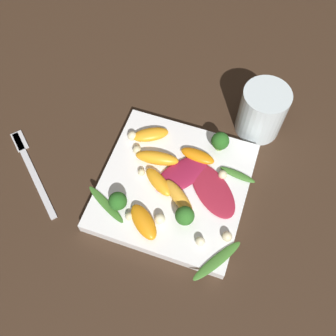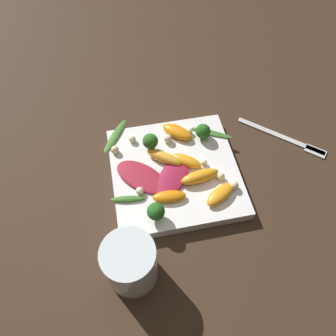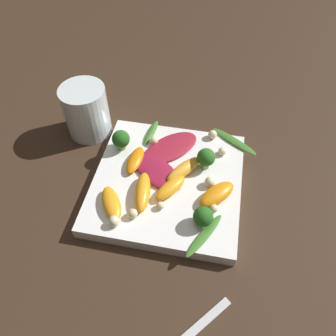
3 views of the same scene
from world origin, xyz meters
name	(u,v)px [view 1 (image 1 of 3)]	position (x,y,z in m)	size (l,w,h in m)	color
ground_plane	(173,189)	(0.00, 0.00, 0.00)	(2.40, 2.40, 0.00)	#382619
plate	(174,187)	(0.00, 0.00, 0.01)	(0.24, 0.24, 0.02)	white
drinking_glass	(262,111)	(0.18, -0.11, 0.05)	(0.08, 0.08, 0.10)	silver
fork	(29,164)	(-0.04, 0.26, 0.00)	(0.14, 0.16, 0.01)	silver
radicchio_leaf_0	(213,191)	(0.01, -0.07, 0.03)	(0.12, 0.12, 0.01)	maroon
radicchio_leaf_1	(182,174)	(0.02, -0.01, 0.03)	(0.11, 0.10, 0.01)	maroon
orange_segment_0	(157,158)	(0.03, 0.04, 0.03)	(0.04, 0.08, 0.02)	orange
orange_segment_1	(158,182)	(-0.01, 0.02, 0.03)	(0.05, 0.07, 0.02)	orange
orange_segment_2	(150,135)	(0.08, 0.07, 0.03)	(0.06, 0.07, 0.02)	orange
orange_segment_3	(179,197)	(-0.02, -0.02, 0.03)	(0.06, 0.07, 0.02)	#FCAD33
orange_segment_4	(198,156)	(0.06, -0.02, 0.03)	(0.03, 0.06, 0.01)	orange
orange_segment_5	(144,222)	(-0.08, 0.02, 0.03)	(0.07, 0.07, 0.02)	orange
broccoli_floret_0	(118,201)	(-0.07, 0.07, 0.04)	(0.03, 0.03, 0.03)	#7A9E51
broccoli_floret_1	(220,141)	(0.09, -0.05, 0.04)	(0.03, 0.03, 0.04)	#7A9E51
broccoli_floret_2	(185,216)	(-0.06, -0.04, 0.05)	(0.03, 0.03, 0.04)	#84AD5B
arugula_sprig_0	(238,175)	(0.05, -0.10, 0.03)	(0.02, 0.06, 0.01)	#3D7528
arugula_sprig_1	(106,204)	(-0.07, 0.09, 0.03)	(0.05, 0.08, 0.00)	#3D7528
arugula_sprig_2	(217,261)	(-0.10, -0.10, 0.03)	(0.09, 0.07, 0.01)	#3D7528
macadamia_nut_0	(227,236)	(-0.06, -0.11, 0.03)	(0.02, 0.02, 0.02)	beige
macadamia_nut_1	(137,150)	(0.04, 0.08, 0.03)	(0.02, 0.02, 0.02)	beige
macadamia_nut_2	(223,175)	(0.04, -0.07, 0.03)	(0.02, 0.02, 0.02)	beige
macadamia_nut_3	(132,136)	(0.06, 0.10, 0.03)	(0.02, 0.02, 0.02)	beige
macadamia_nut_4	(129,216)	(-0.08, 0.05, 0.03)	(0.01, 0.01, 0.01)	beige
macadamia_nut_5	(161,219)	(-0.07, 0.00, 0.03)	(0.02, 0.02, 0.02)	beige
macadamia_nut_6	(200,241)	(-0.08, -0.07, 0.03)	(0.01, 0.01, 0.01)	beige
macadamia_nut_7	(142,170)	(0.00, 0.06, 0.03)	(0.01, 0.01, 0.01)	beige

